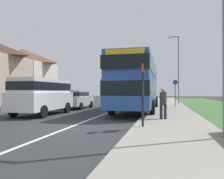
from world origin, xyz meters
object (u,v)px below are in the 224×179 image
object	(u,v)px
parked_car_silver	(76,98)
bus_stop_sign	(143,90)
cycle_route_sign	(175,92)
street_lamp_mid	(177,65)
street_lamp_near	(220,12)
parked_van_white	(43,94)
pedestrian_walking_away	(164,96)
pedestrian_at_stop	(163,102)
double_decker_bus	(137,83)

from	to	relation	value
parked_car_silver	bus_stop_sign	world-z (taller)	bus_stop_sign
cycle_route_sign	street_lamp_mid	size ratio (longest dim) A/B	0.33
street_lamp_near	street_lamp_mid	size ratio (longest dim) A/B	0.88
parked_van_white	pedestrian_walking_away	bearing A→B (deg)	52.00
street_lamp_mid	parked_van_white	bearing A→B (deg)	-125.27
parked_car_silver	cycle_route_sign	world-z (taller)	cycle_route_sign
bus_stop_sign	parked_van_white	bearing A→B (deg)	149.70
parked_car_silver	pedestrian_at_stop	world-z (taller)	pedestrian_at_stop
parked_car_silver	pedestrian_walking_away	xyz separation A→B (m)	(7.39, 4.59, 0.10)
parked_van_white	street_lamp_mid	bearing A→B (deg)	54.73
parked_car_silver	parked_van_white	bearing A→B (deg)	-91.78
street_lamp_mid	street_lamp_near	bearing A→B (deg)	-89.52
pedestrian_at_stop	double_decker_bus	bearing A→B (deg)	110.13
double_decker_bus	parked_car_silver	world-z (taller)	double_decker_bus
pedestrian_walking_away	bus_stop_sign	xyz separation A→B (m)	(-0.87, -13.56, 0.56)
pedestrian_walking_away	street_lamp_near	bearing A→B (deg)	-84.08
double_decker_bus	pedestrian_at_stop	xyz separation A→B (m)	(1.89, -5.16, -1.17)
parked_car_silver	bus_stop_sign	size ratio (longest dim) A/B	1.59
parked_van_white	pedestrian_walking_away	xyz separation A→B (m)	(7.55, 9.66, -0.37)
double_decker_bus	parked_van_white	bearing A→B (deg)	-145.46
parked_car_silver	pedestrian_walking_away	world-z (taller)	pedestrian_walking_away
bus_stop_sign	street_lamp_mid	bearing A→B (deg)	82.14
double_decker_bus	street_lamp_near	distance (m)	10.08
street_lamp_near	street_lamp_mid	world-z (taller)	street_lamp_mid
parked_van_white	parked_car_silver	distance (m)	5.10
bus_stop_sign	street_lamp_near	size ratio (longest dim) A/B	0.39
street_lamp_near	double_decker_bus	bearing A→B (deg)	111.01
double_decker_bus	parked_van_white	xyz separation A→B (m)	(-5.55, -3.82, -0.80)
parked_car_silver	double_decker_bus	bearing A→B (deg)	-13.08
parked_van_white	street_lamp_near	size ratio (longest dim) A/B	0.75
double_decker_bus	cycle_route_sign	size ratio (longest dim) A/B	4.39
pedestrian_at_stop	street_lamp_mid	world-z (taller)	street_lamp_mid
parked_car_silver	pedestrian_at_stop	xyz separation A→B (m)	(7.29, -6.42, 0.10)
parked_van_white	street_lamp_near	bearing A→B (deg)	-30.86
street_lamp_near	street_lamp_mid	xyz separation A→B (m)	(-0.15, 18.12, 0.49)
street_lamp_near	pedestrian_at_stop	bearing A→B (deg)	112.11
pedestrian_at_stop	pedestrian_walking_away	bearing A→B (deg)	89.47
pedestrian_at_stop	street_lamp_near	xyz separation A→B (m)	(1.67, -4.11, 2.88)
parked_van_white	double_decker_bus	bearing A→B (deg)	34.54
pedestrian_walking_away	bus_stop_sign	size ratio (longest dim) A/B	0.64
pedestrian_walking_away	street_lamp_mid	size ratio (longest dim) A/B	0.22
cycle_route_sign	parked_car_silver	bearing A→B (deg)	-161.45
pedestrian_at_stop	bus_stop_sign	world-z (taller)	bus_stop_sign
pedestrian_walking_away	street_lamp_mid	world-z (taller)	street_lamp_mid
pedestrian_at_stop	cycle_route_sign	xyz separation A→B (m)	(1.04, 9.21, 0.45)
cycle_route_sign	street_lamp_mid	distance (m)	5.64
parked_car_silver	bus_stop_sign	xyz separation A→B (m)	(6.52, -8.98, 0.66)
street_lamp_mid	pedestrian_walking_away	bearing A→B (deg)	-115.18
parked_van_white	pedestrian_walking_away	size ratio (longest dim) A/B	2.97
parked_car_silver	street_lamp_near	size ratio (longest dim) A/B	0.62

